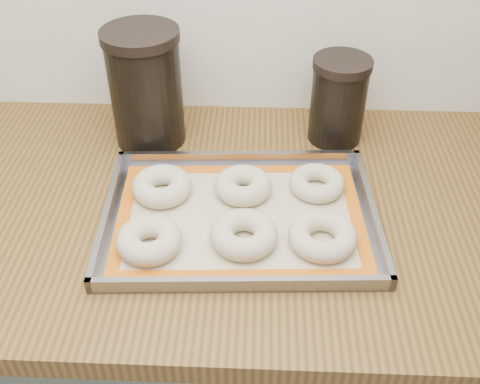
{
  "coord_description": "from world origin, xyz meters",
  "views": [
    {
      "loc": [
        -0.21,
        0.91,
        1.55
      ],
      "look_at": [
        -0.24,
        1.63,
        0.96
      ],
      "focal_mm": 42.0,
      "sensor_mm": 36.0,
      "label": 1
    }
  ],
  "objects_px": {
    "baking_tray": "(240,216)",
    "bagel_back_right": "(317,183)",
    "bagel_front_mid": "(244,234)",
    "canister_mid": "(338,100)",
    "bagel_front_right": "(322,236)",
    "canister_left": "(146,88)",
    "bagel_back_left": "(162,186)",
    "bagel_back_mid": "(243,185)",
    "bagel_front_left": "(149,240)"
  },
  "relations": [
    {
      "from": "baking_tray",
      "to": "bagel_back_right",
      "type": "distance_m",
      "value": 0.16
    },
    {
      "from": "bagel_front_mid",
      "to": "canister_mid",
      "type": "height_order",
      "value": "canister_mid"
    },
    {
      "from": "baking_tray",
      "to": "bagel_front_right",
      "type": "bearing_deg",
      "value": -24.03
    },
    {
      "from": "bagel_back_right",
      "to": "canister_left",
      "type": "bearing_deg",
      "value": 153.93
    },
    {
      "from": "bagel_back_left",
      "to": "bagel_back_mid",
      "type": "bearing_deg",
      "value": 3.26
    },
    {
      "from": "bagel_front_right",
      "to": "canister_mid",
      "type": "distance_m",
      "value": 0.33
    },
    {
      "from": "bagel_front_mid",
      "to": "baking_tray",
      "type": "bearing_deg",
      "value": 98.16
    },
    {
      "from": "bagel_front_left",
      "to": "bagel_front_mid",
      "type": "relative_size",
      "value": 0.96
    },
    {
      "from": "bagel_front_mid",
      "to": "bagel_back_left",
      "type": "height_order",
      "value": "same"
    },
    {
      "from": "bagel_front_right",
      "to": "bagel_back_left",
      "type": "bearing_deg",
      "value": 157.37
    },
    {
      "from": "bagel_front_right",
      "to": "canister_mid",
      "type": "height_order",
      "value": "canister_mid"
    },
    {
      "from": "canister_left",
      "to": "canister_mid",
      "type": "relative_size",
      "value": 1.34
    },
    {
      "from": "bagel_front_mid",
      "to": "bagel_back_right",
      "type": "distance_m",
      "value": 0.19
    },
    {
      "from": "bagel_front_right",
      "to": "baking_tray",
      "type": "bearing_deg",
      "value": 155.97
    },
    {
      "from": "bagel_front_left",
      "to": "bagel_back_mid",
      "type": "distance_m",
      "value": 0.2
    },
    {
      "from": "canister_left",
      "to": "canister_mid",
      "type": "distance_m",
      "value": 0.38
    },
    {
      "from": "bagel_back_left",
      "to": "bagel_back_mid",
      "type": "height_order",
      "value": "same"
    },
    {
      "from": "baking_tray",
      "to": "bagel_front_mid",
      "type": "relative_size",
      "value": 4.37
    },
    {
      "from": "baking_tray",
      "to": "bagel_back_left",
      "type": "distance_m",
      "value": 0.15
    },
    {
      "from": "bagel_back_left",
      "to": "bagel_back_right",
      "type": "relative_size",
      "value": 1.08
    },
    {
      "from": "bagel_back_right",
      "to": "canister_left",
      "type": "xyz_separation_m",
      "value": [
        -0.33,
        0.16,
        0.1
      ]
    },
    {
      "from": "bagel_back_mid",
      "to": "bagel_back_left",
      "type": "bearing_deg",
      "value": -176.74
    },
    {
      "from": "baking_tray",
      "to": "canister_mid",
      "type": "distance_m",
      "value": 0.33
    },
    {
      "from": "bagel_back_right",
      "to": "canister_mid",
      "type": "distance_m",
      "value": 0.2
    },
    {
      "from": "bagel_front_mid",
      "to": "bagel_front_right",
      "type": "height_order",
      "value": "bagel_front_mid"
    },
    {
      "from": "canister_mid",
      "to": "canister_left",
      "type": "bearing_deg",
      "value": -176.93
    },
    {
      "from": "bagel_front_left",
      "to": "baking_tray",
      "type": "bearing_deg",
      "value": 30.28
    },
    {
      "from": "bagel_front_right",
      "to": "bagel_back_left",
      "type": "distance_m",
      "value": 0.3
    },
    {
      "from": "baking_tray",
      "to": "bagel_front_left",
      "type": "xyz_separation_m",
      "value": [
        -0.14,
        -0.08,
        0.02
      ]
    },
    {
      "from": "bagel_back_mid",
      "to": "bagel_back_right",
      "type": "distance_m",
      "value": 0.13
    },
    {
      "from": "bagel_back_left",
      "to": "canister_mid",
      "type": "xyz_separation_m",
      "value": [
        0.32,
        0.2,
        0.06
      ]
    },
    {
      "from": "bagel_front_mid",
      "to": "bagel_front_right",
      "type": "bearing_deg",
      "value": 1.17
    },
    {
      "from": "bagel_front_left",
      "to": "bagel_front_right",
      "type": "xyz_separation_m",
      "value": [
        0.28,
        0.02,
        -0.0
      ]
    },
    {
      "from": "bagel_back_left",
      "to": "bagel_back_mid",
      "type": "relative_size",
      "value": 1.05
    },
    {
      "from": "baking_tray",
      "to": "canister_mid",
      "type": "height_order",
      "value": "canister_mid"
    },
    {
      "from": "bagel_front_right",
      "to": "bagel_back_right",
      "type": "xyz_separation_m",
      "value": [
        0.0,
        0.14,
        -0.0
      ]
    },
    {
      "from": "bagel_front_right",
      "to": "bagel_front_mid",
      "type": "bearing_deg",
      "value": -178.83
    },
    {
      "from": "baking_tray",
      "to": "bagel_front_right",
      "type": "height_order",
      "value": "bagel_front_right"
    },
    {
      "from": "bagel_front_mid",
      "to": "bagel_back_mid",
      "type": "xyz_separation_m",
      "value": [
        -0.01,
        0.13,
        -0.0
      ]
    },
    {
      "from": "bagel_front_mid",
      "to": "bagel_back_mid",
      "type": "bearing_deg",
      "value": 92.67
    },
    {
      "from": "bagel_front_left",
      "to": "canister_mid",
      "type": "bearing_deg",
      "value": 46.56
    },
    {
      "from": "bagel_back_mid",
      "to": "bagel_front_right",
      "type": "bearing_deg",
      "value": -43.13
    },
    {
      "from": "bagel_front_left",
      "to": "bagel_back_right",
      "type": "distance_m",
      "value": 0.32
    },
    {
      "from": "bagel_front_left",
      "to": "bagel_back_left",
      "type": "distance_m",
      "value": 0.14
    },
    {
      "from": "bagel_front_left",
      "to": "bagel_back_right",
      "type": "height_order",
      "value": "bagel_front_left"
    },
    {
      "from": "bagel_back_mid",
      "to": "canister_mid",
      "type": "bearing_deg",
      "value": 47.54
    },
    {
      "from": "bagel_front_right",
      "to": "bagel_back_right",
      "type": "height_order",
      "value": "bagel_front_right"
    },
    {
      "from": "bagel_front_mid",
      "to": "bagel_back_left",
      "type": "xyz_separation_m",
      "value": [
        -0.15,
        0.12,
        -0.0
      ]
    },
    {
      "from": "bagel_back_left",
      "to": "canister_mid",
      "type": "bearing_deg",
      "value": 32.23
    },
    {
      "from": "bagel_front_right",
      "to": "canister_mid",
      "type": "relative_size",
      "value": 0.63
    }
  ]
}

